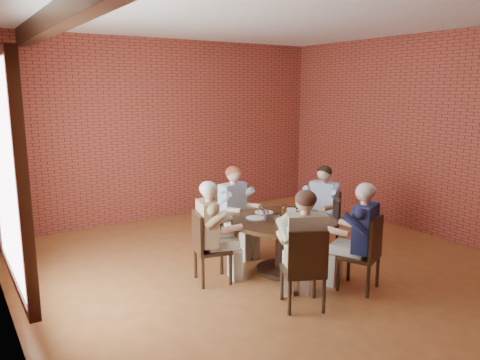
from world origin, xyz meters
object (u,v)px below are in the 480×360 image
chair_a (324,218)px  diner_c (212,232)px  dining_table (283,235)px  smartphone (320,221)px  chair_c (206,245)px  chair_e (366,251)px  diner_b (235,211)px  diner_d (303,249)px  chair_b (231,220)px  diner_a (322,209)px  chair_d (305,267)px  diner_e (360,237)px

chair_a → diner_c: size_ratio=0.70×
dining_table → smartphone: size_ratio=11.01×
chair_a → chair_c: 2.17m
chair_e → smartphone: chair_e is taller
chair_a → diner_b: (-1.27, 0.57, 0.16)m
diner_c → diner_d: (0.52, -1.18, 0.02)m
chair_a → chair_b: (-1.29, 0.66, 0.00)m
diner_a → diner_d: 1.98m
dining_table → chair_e: (0.48, -1.05, -0.01)m
dining_table → chair_a: 1.16m
diner_a → chair_d: size_ratio=1.38×
dining_table → chair_b: 1.05m
chair_c → diner_e: diner_e is taller
chair_d → diner_e: 0.96m
chair_d → diner_e: bearing=-149.6°
diner_a → chair_c: 2.09m
chair_e → diner_e: size_ratio=0.70×
diner_c → chair_d: (0.48, -1.27, -0.15)m
diner_e → chair_d: bearing=-19.8°
dining_table → diner_d: size_ratio=1.04×
chair_d → diner_d: (0.04, 0.08, 0.17)m
diner_b → chair_c: 1.14m
diner_d → smartphone: size_ratio=10.64×
chair_d → diner_d: 0.20m
diner_c → smartphone: size_ratio=10.25×
chair_e → diner_e: (-0.04, 0.08, 0.17)m
chair_c → diner_c: diner_c is taller
dining_table → chair_e: bearing=-65.4°
chair_c → diner_c: (0.08, -0.02, 0.16)m
chair_b → smartphone: size_ratio=7.25×
chair_c → smartphone: chair_c is taller
chair_b → chair_c: 1.18m
dining_table → diner_c: size_ratio=1.07×
dining_table → chair_a: chair_a is taller
chair_b → chair_d: (-0.31, -2.08, 0.01)m
diner_d → chair_e: size_ratio=1.45×
dining_table → chair_d: (-0.50, -1.04, -0.01)m
chair_d → diner_d: bearing=-90.0°
dining_table → chair_e: chair_e is taller
chair_d → smartphone: (0.83, 0.69, 0.23)m
diner_a → chair_c: size_ratio=1.42×
diner_e → smartphone: diner_e is taller
diner_b → diner_e: bearing=-82.6°
diner_d → dining_table: bearing=-90.0°
diner_c → chair_a: bearing=-72.9°
diner_b → diner_c: bearing=-148.6°
diner_d → smartphone: diner_d is taller
diner_d → chair_d: bearing=90.0°
dining_table → diner_e: diner_e is taller
chair_e → smartphone: size_ratio=7.32×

